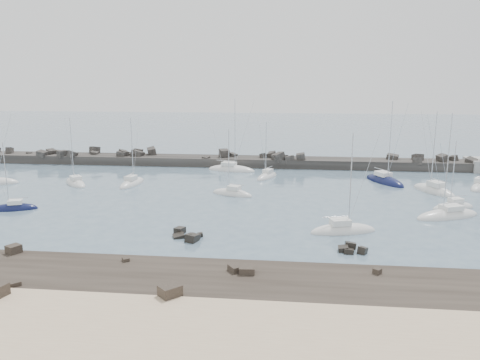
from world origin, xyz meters
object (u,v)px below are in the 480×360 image
object	(u,v)px
sailboat_6	(267,177)
sailboat_1	(76,183)
sailboat_3	(132,184)
sailboat_9	(453,208)
sailboat_8	(384,182)
sailboat_11	(448,216)
sailboat_5	(232,194)
sailboat_10	(434,191)
sailboat_7	(343,231)
sailboat_4	(231,170)
sailboat_2	(14,209)

from	to	relation	value
sailboat_6	sailboat_1	bearing A→B (deg)	-164.46
sailboat_1	sailboat_6	bearing A→B (deg)	15.54
sailboat_3	sailboat_9	xyz separation A→B (m)	(50.78, -10.26, -0.00)
sailboat_8	sailboat_11	distance (m)	21.72
sailboat_1	sailboat_5	world-z (taller)	sailboat_1
sailboat_8	sailboat_10	xyz separation A→B (m)	(6.55, -6.86, 0.01)
sailboat_9	sailboat_7	bearing A→B (deg)	-143.57
sailboat_8	sailboat_1	bearing A→B (deg)	-172.20
sailboat_3	sailboat_4	distance (m)	21.38
sailboat_2	sailboat_5	xyz separation A→B (m)	(29.68, 11.98, 0.01)
sailboat_2	sailboat_6	bearing A→B (deg)	36.99
sailboat_8	sailboat_9	world-z (taller)	sailboat_8
sailboat_3	sailboat_9	size ratio (longest dim) A/B	1.18
sailboat_5	sailboat_10	world-z (taller)	sailboat_10
sailboat_2	sailboat_10	world-z (taller)	sailboat_10
sailboat_6	sailboat_11	size ratio (longest dim) A/B	0.76
sailboat_8	sailboat_10	bearing A→B (deg)	-46.29
sailboat_3	sailboat_5	bearing A→B (deg)	-16.78
sailboat_1	sailboat_8	size ratio (longest dim) A/B	0.81
sailboat_7	sailboat_9	distance (m)	20.80
sailboat_3	sailboat_8	xyz separation A→B (m)	(44.39, 6.67, 0.00)
sailboat_5	sailboat_9	size ratio (longest dim) A/B	1.06
sailboat_10	sailboat_8	bearing A→B (deg)	133.71
sailboat_2	sailboat_6	size ratio (longest dim) A/B	0.92
sailboat_3	sailboat_5	size ratio (longest dim) A/B	1.11
sailboat_10	sailboat_5	bearing A→B (deg)	-170.62
sailboat_1	sailboat_7	world-z (taller)	sailboat_7
sailboat_5	sailboat_10	size ratio (longest dim) A/B	0.80
sailboat_8	sailboat_10	world-z (taller)	sailboat_8
sailboat_3	sailboat_7	xyz separation A→B (m)	(34.04, -22.61, 0.00)
sailboat_2	sailboat_9	size ratio (longest dim) A/B	0.98
sailboat_5	sailboat_9	bearing A→B (deg)	-8.27
sailboat_3	sailboat_7	bearing A→B (deg)	-33.59
sailboat_6	sailboat_10	xyz separation A→B (m)	(27.70, -8.65, 0.01)
sailboat_11	sailboat_3	bearing A→B (deg)	163.27
sailboat_1	sailboat_3	world-z (taller)	sailboat_1
sailboat_10	sailboat_11	bearing A→B (deg)	-98.99
sailboat_6	sailboat_7	distance (m)	32.90
sailboat_7	sailboat_8	size ratio (longest dim) A/B	0.83
sailboat_2	sailboat_5	bearing A→B (deg)	21.98
sailboat_10	sailboat_7	bearing A→B (deg)	-127.00
sailboat_2	sailboat_7	size ratio (longest dim) A/B	0.80
sailboat_2	sailboat_10	size ratio (longest dim) A/B	0.74
sailboat_5	sailboat_11	world-z (taller)	sailboat_11
sailboat_1	sailboat_11	world-z (taller)	sailboat_11
sailboat_5	sailboat_2	bearing A→B (deg)	-158.02
sailboat_10	sailboat_1	bearing A→B (deg)	-179.44
sailboat_10	sailboat_11	size ratio (longest dim) A/B	0.95
sailboat_2	sailboat_8	size ratio (longest dim) A/B	0.67
sailboat_7	sailboat_10	size ratio (longest dim) A/B	0.92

